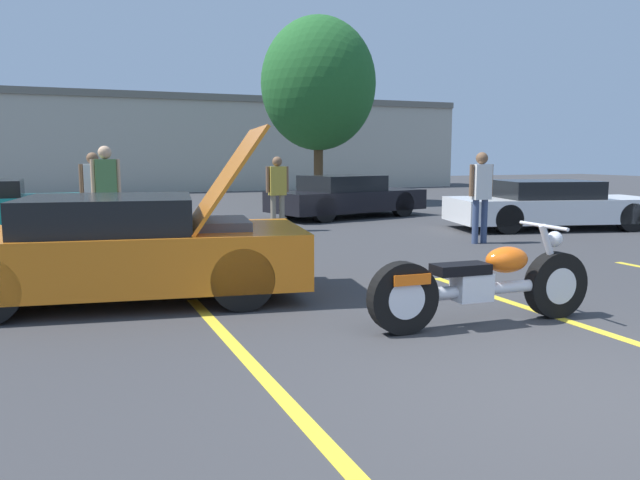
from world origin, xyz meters
TOP-DOWN VIEW (x-y plane):
  - ground_plane at (0.00, 0.00)m, footprint 80.00×80.00m
  - parking_stripe_middle at (-1.95, 1.65)m, footprint 0.12×4.77m
  - parking_stripe_back at (1.37, 1.65)m, footprint 0.12×4.77m
  - far_building at (0.00, 27.17)m, footprint 32.00×4.20m
  - tree_background at (5.00, 17.03)m, footprint 3.91×3.91m
  - motorcycle at (0.48, 1.87)m, footprint 2.44×0.70m
  - show_car_hood_open at (-2.63, 4.33)m, footprint 4.29×2.45m
  - parked_car_mid_right_row at (3.79, 12.16)m, footprint 4.52×2.64m
  - parked_car_right_row at (6.96, 7.98)m, footprint 4.87×2.85m
  - spectator_near_motorcycle at (4.01, 6.63)m, footprint 0.52×0.23m
  - spectator_by_show_car at (1.09, 9.94)m, footprint 0.52×0.21m
  - spectator_midground at (-2.52, 8.94)m, footprint 0.52×0.24m
  - spectator_far_lot at (-2.70, 9.84)m, footprint 0.52×0.23m

SIDE VIEW (x-z plane):
  - ground_plane at x=0.00m, z-range 0.00..0.00m
  - parking_stripe_middle at x=-1.95m, z-range 0.00..0.01m
  - parking_stripe_back at x=1.37m, z-range 0.00..0.01m
  - motorcycle at x=0.48m, z-range -0.09..0.89m
  - parked_car_right_row at x=6.96m, z-range -0.02..1.08m
  - parked_car_mid_right_row at x=3.79m, z-range -0.02..1.11m
  - show_car_hood_open at x=-2.63m, z-range -0.39..1.59m
  - spectator_by_show_car at x=1.09m, z-range 0.15..1.78m
  - spectator_far_lot at x=-2.70m, z-range 0.16..1.88m
  - spectator_near_motorcycle at x=4.01m, z-range 0.16..1.88m
  - spectator_midground at x=-2.52m, z-range 0.19..2.02m
  - far_building at x=0.00m, z-range 0.14..4.54m
  - tree_background at x=5.00m, z-range 0.90..7.22m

